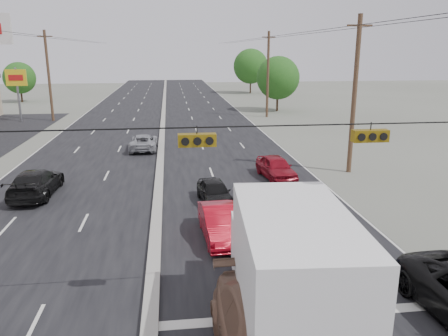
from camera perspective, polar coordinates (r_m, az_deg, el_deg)
The scene contains 19 objects.
ground at distance 14.16m, azimuth -9.57°, elevation -18.70°, with size 200.00×200.00×0.00m, color #606356.
road_surface at distance 42.50m, azimuth -8.08°, elevation 4.36°, with size 20.00×160.00×0.02m, color black.
center_median at distance 42.49m, azimuth -8.08°, elevation 4.49°, with size 0.50×160.00×0.20m, color gray.
utility_pole_left_c at distance 53.51m, azimuth -21.92°, elevation 11.15°, with size 1.60×0.30×10.00m.
utility_pole_right_b at distance 29.35m, azimuth 16.67°, elevation 9.18°, with size 1.60×0.30×10.00m.
utility_pole_right_c at distance 53.15m, azimuth 5.75°, elevation 12.12°, with size 1.60×0.30×10.00m.
traffic_signals at distance 12.02m, azimuth -4.02°, elevation 3.85°, with size 25.00×0.30×0.54m.
pole_sign_far at distance 54.53m, azimuth -25.45°, elevation 10.10°, with size 2.20×0.25×6.00m.
tree_left_far at distance 75.41m, azimuth -25.16°, elevation 10.60°, with size 4.80×4.80×6.12m.
tree_right_mid at distance 58.63m, azimuth 7.07°, elevation 11.60°, with size 5.60×5.60×7.14m.
tree_right_far at distance 83.22m, azimuth 3.50°, elevation 13.12°, with size 6.40×6.40×8.16m.
box_truck at distance 12.38m, azimuth 8.49°, elevation -13.18°, with size 3.19×7.84×3.90m.
red_sedan at distance 18.76m, azimuth -0.47°, elevation -7.25°, with size 1.47×4.21×1.39m, color #AF0A1A.
queue_car_a at distance 22.95m, azimuth -1.21°, elevation -3.18°, with size 1.48×3.67×1.25m, color black.
queue_car_b at distance 20.61m, azimuth 4.52°, elevation -5.10°, with size 1.53×4.40×1.45m, color white.
queue_car_d at distance 18.76m, azimuth 12.95°, elevation -7.62°, with size 1.97×4.84×1.41m, color #101551.
queue_car_e at distance 27.59m, azimuth 6.81°, elevation 0.05°, with size 1.67×4.15×1.41m, color maroon.
oncoming_near at distance 26.31m, azimuth -23.35°, elevation -1.79°, with size 2.07×5.10×1.48m, color black.
oncoming_far at distance 35.99m, azimuth -10.47°, elevation 3.34°, with size 2.11×4.57×1.27m, color gray.
Camera 1 is at (0.77, -11.77, 7.84)m, focal length 35.00 mm.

